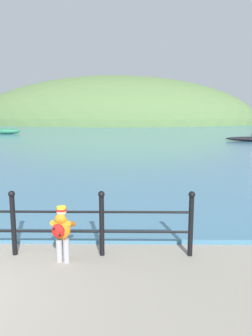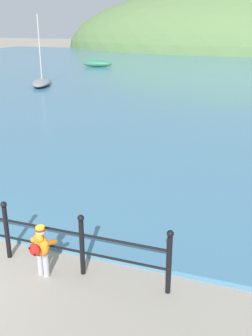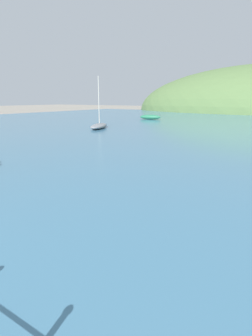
{
  "view_description": "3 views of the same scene",
  "coord_description": "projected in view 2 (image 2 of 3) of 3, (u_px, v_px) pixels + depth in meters",
  "views": [
    {
      "loc": [
        3.29,
        -4.15,
        2.59
      ],
      "look_at": [
        3.18,
        4.16,
        1.17
      ],
      "focal_mm": 35.0,
      "sensor_mm": 36.0,
      "label": 1
    },
    {
      "loc": [
        5.6,
        -4.01,
        4.36
      ],
      "look_at": [
        2.44,
        4.78,
        0.89
      ],
      "focal_mm": 42.0,
      "sensor_mm": 36.0,
      "label": 2
    },
    {
      "loc": [
        6.26,
        0.99,
        2.86
      ],
      "look_at": [
        2.22,
        7.19,
        0.89
      ],
      "focal_mm": 28.0,
      "sensor_mm": 36.0,
      "label": 3
    }
  ],
  "objects": [
    {
      "name": "far_hillside",
      "position": [
        238.0,
        50.0,
        66.58
      ],
      "size": [
        61.13,
        33.62,
        20.47
      ],
      "color": "#567542",
      "rests_on": "ground"
    },
    {
      "name": "boat_far_left",
      "position": [
        97.0,
        64.0,
        39.85
      ],
      "size": [
        3.07,
        1.4,
        0.63
      ],
      "color": "#287551",
      "rests_on": "water"
    },
    {
      "name": "water",
      "position": [
        203.0,
        74.0,
        35.04
      ],
      "size": [
        80.0,
        60.0,
        0.1
      ],
      "primitive_type": "cube",
      "color": "teal",
      "rests_on": "ground"
    },
    {
      "name": "boat_mid_harbor",
      "position": [
        42.0,
        82.0,
        28.16
      ],
      "size": [
        2.72,
        4.12,
        4.81
      ],
      "color": "gray",
      "rests_on": "water"
    },
    {
      "name": "child_in_coat",
      "position": [
        41.0,
        247.0,
        7.0
      ],
      "size": [
        0.41,
        0.55,
        1.0
      ],
      "color": "#99999E",
      "rests_on": "ground"
    }
  ]
}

